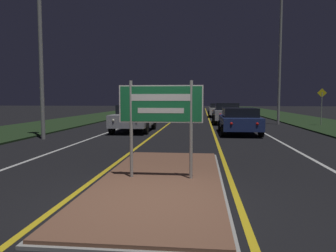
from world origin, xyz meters
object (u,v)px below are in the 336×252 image
(highway_sign, at_px, (161,109))
(car_receding_0, at_px, (239,120))
(car_receding_1, at_px, (226,113))
(car_approaching_1, at_px, (170,109))
(car_approaching_2, at_px, (175,107))
(car_receding_2, at_px, (218,110))
(warning_sign, at_px, (322,103))
(streetlight_right_near, at_px, (281,30))
(car_approaching_0, at_px, (134,117))

(highway_sign, height_order, car_receding_0, highway_sign)
(highway_sign, distance_m, car_receding_1, 17.60)
(car_receding_1, xyz_separation_m, car_approaching_1, (-5.04, 9.40, -0.05))
(highway_sign, relative_size, car_approaching_2, 0.52)
(car_receding_2, distance_m, car_approaching_1, 4.91)
(car_approaching_2, relative_size, warning_sign, 1.68)
(streetlight_right_near, xyz_separation_m, car_approaching_0, (-9.20, -6.07, -5.80))
(car_receding_2, xyz_separation_m, warning_sign, (6.22, -10.71, 0.81))
(streetlight_right_near, bearing_deg, warning_sign, -33.42)
(car_receding_2, bearing_deg, warning_sign, -59.86)
(car_receding_1, bearing_deg, warning_sign, -17.11)
(highway_sign, height_order, streetlight_right_near, streetlight_right_near)
(car_receding_0, xyz_separation_m, car_approaching_2, (-5.50, 26.15, 0.03))
(car_receding_2, relative_size, warning_sign, 1.69)
(streetlight_right_near, height_order, car_receding_2, streetlight_right_near)
(car_receding_1, height_order, car_approaching_0, car_receding_1)
(car_approaching_0, relative_size, car_approaching_2, 1.10)
(streetlight_right_near, relative_size, car_approaching_0, 2.20)
(streetlight_right_near, distance_m, car_receding_0, 9.67)
(car_approaching_2, bearing_deg, streetlight_right_near, -64.97)
(car_approaching_1, xyz_separation_m, car_approaching_2, (-0.31, 9.63, -0.02))
(highway_sign, relative_size, streetlight_right_near, 0.21)
(streetlight_right_near, xyz_separation_m, car_approaching_1, (-8.71, 9.69, -5.83))
(car_receding_1, relative_size, warning_sign, 1.92)
(streetlight_right_near, height_order, car_receding_0, streetlight_right_near)
(car_approaching_0, bearing_deg, car_receding_1, 48.96)
(car_approaching_0, height_order, warning_sign, warning_sign)
(highway_sign, bearing_deg, car_approaching_0, 104.61)
(car_receding_0, relative_size, car_approaching_2, 1.06)
(warning_sign, bearing_deg, car_receding_0, -138.36)
(car_approaching_1, height_order, warning_sign, warning_sign)
(highway_sign, bearing_deg, car_receding_2, 84.56)
(car_approaching_1, distance_m, car_approaching_2, 9.64)
(highway_sign, height_order, car_approaching_1, highway_sign)
(car_approaching_0, distance_m, car_approaching_2, 25.39)
(streetlight_right_near, relative_size, car_receding_2, 2.41)
(car_receding_1, height_order, warning_sign, warning_sign)
(streetlight_right_near, distance_m, warning_sign, 5.81)
(car_approaching_0, bearing_deg, car_receding_2, 70.54)
(car_receding_2, bearing_deg, car_receding_1, -88.96)
(car_approaching_0, xyz_separation_m, warning_sign, (11.59, 4.49, 0.75))
(highway_sign, distance_m, streetlight_right_near, 18.90)
(car_approaching_1, relative_size, warning_sign, 1.81)
(car_approaching_0, xyz_separation_m, car_approaching_1, (0.50, 15.76, -0.03))
(streetlight_right_near, distance_m, car_approaching_1, 14.27)
(streetlight_right_near, bearing_deg, car_approaching_1, 131.94)
(car_receding_0, xyz_separation_m, car_approaching_1, (-5.19, 16.52, 0.05))
(car_receding_0, bearing_deg, streetlight_right_near, 62.77)
(car_receding_2, bearing_deg, car_approaching_0, -109.46)
(highway_sign, height_order, warning_sign, warning_sign)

